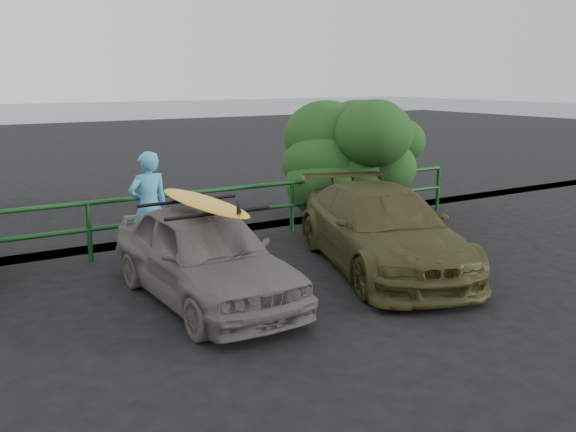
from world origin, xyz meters
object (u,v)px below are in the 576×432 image
Objects in this scene: sedan at (204,255)px; guardrail at (147,224)px; man at (149,207)px; surfboard at (203,202)px; olive_vehicle at (382,229)px.

guardrail is at bearing 86.11° from sedan.
man is (0.06, 2.32, 0.27)m from sedan.
man is at bearing 88.14° from surfboard.
man is at bearing -103.64° from guardrail.
surfboard is (-0.06, -2.32, 0.46)m from man.
guardrail is 3.66× the size of sedan.
olive_vehicle is 1.80× the size of surfboard.
sedan is 2.33m from man.
olive_vehicle is at bearing -2.11° from sedan.
olive_vehicle is at bearing 138.71° from man.
guardrail is at bearing -106.20° from man.
man is (-0.11, -0.46, 0.41)m from guardrail.
man is 0.74× the size of surfboard.
olive_vehicle is at bearing -44.73° from guardrail.
surfboard is (-0.18, -2.78, 0.87)m from guardrail.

